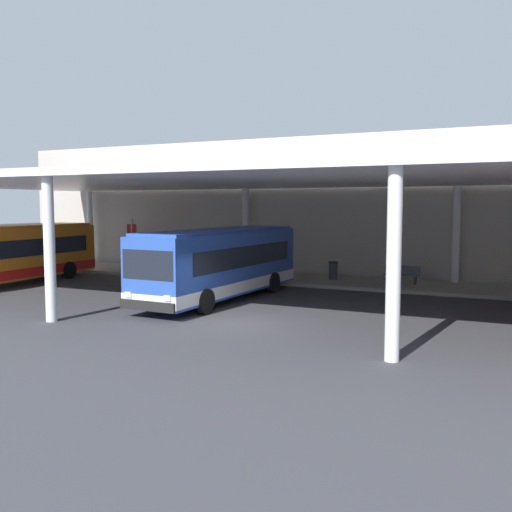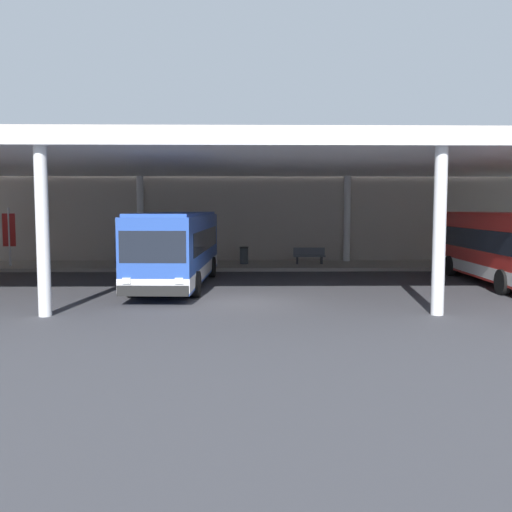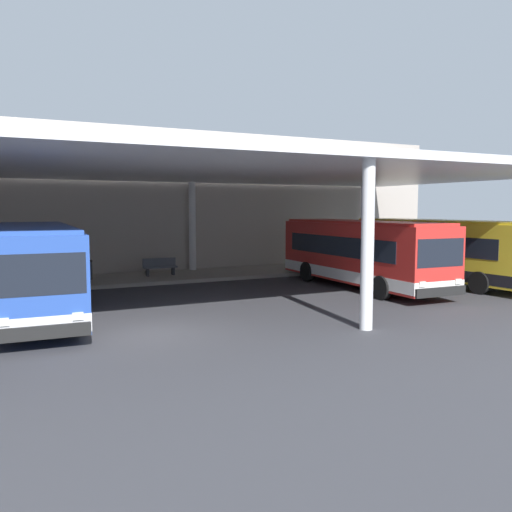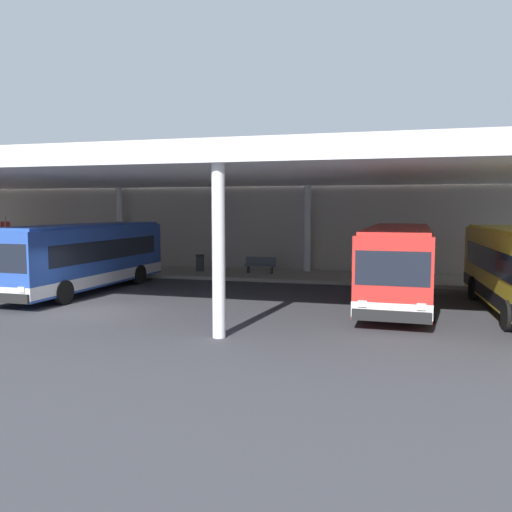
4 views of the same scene
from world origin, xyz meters
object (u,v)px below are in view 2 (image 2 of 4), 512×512
Objects in this scene: bench_waiting at (309,255)px; bus_middle_bay at (500,247)px; bus_second_bay at (177,248)px; banner_sign at (9,233)px; trash_bin at (244,255)px.

bus_middle_bay is at bearing -43.13° from bench_waiting.
bench_waiting is at bearing 136.87° from bus_middle_bay.
bus_second_bay is 5.90× the size of bench_waiting.
bus_second_bay is 12.00m from banner_sign.
trash_bin is at bearing 147.61° from bus_middle_bay.
bus_second_bay is 14.26m from bus_middle_bay.
bus_middle_bay reaches higher than trash_bin.
bus_second_bay is 10.83× the size of trash_bin.
trash_bin is (-11.39, 7.23, -0.98)m from bus_middle_bay.
banner_sign is at bearing -175.91° from trash_bin.
bus_second_bay and bus_middle_bay have the same top height.
trash_bin is 12.97m from banner_sign.
bench_waiting is 3.72m from trash_bin.
bench_waiting is 0.56× the size of banner_sign.
bus_second_bay reaches higher than bench_waiting.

